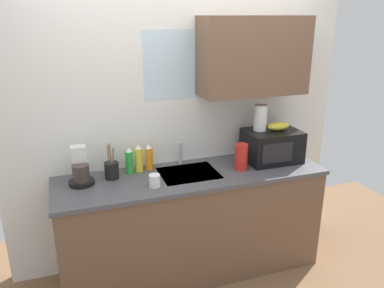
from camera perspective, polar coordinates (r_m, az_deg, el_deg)
name	(u,v)px	position (r m, az deg, el deg)	size (l,w,h in m)	color
kitchen_wall_assembly	(192,108)	(3.22, 0.04, 5.39)	(2.93, 0.42, 2.50)	white
counter_unit	(192,222)	(3.25, -0.01, -11.59)	(2.16, 0.63, 0.90)	brown
sink_faucet	(180,153)	(3.23, -1.74, -1.36)	(0.03, 0.03, 0.19)	#B2B5BA
microwave	(272,146)	(3.35, 11.87, -0.25)	(0.46, 0.35, 0.27)	black
banana_bunch	(278,126)	(3.32, 12.80, 2.62)	(0.20, 0.11, 0.07)	gold
paper_towel_roll	(260,118)	(3.27, 10.20, 3.90)	(0.11, 0.11, 0.22)	white
coffee_maker	(81,170)	(2.97, -16.35, -3.75)	(0.19, 0.21, 0.28)	black
dish_soap_bottle_orange	(149,157)	(3.12, -6.45, -2.02)	(0.06, 0.06, 0.22)	orange
dish_soap_bottle_yellow	(139,159)	(3.09, -7.97, -2.19)	(0.06, 0.06, 0.23)	yellow
dish_soap_bottle_green	(129,161)	(3.07, -9.37, -2.54)	(0.06, 0.06, 0.22)	green
cereal_canister	(241,157)	(3.12, 7.38, -1.93)	(0.10, 0.10, 0.22)	red
mug_white	(155,181)	(2.83, -5.62, -5.49)	(0.08, 0.08, 0.10)	white
utensil_crock	(112,170)	(3.01, -11.94, -3.79)	(0.11, 0.11, 0.30)	black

